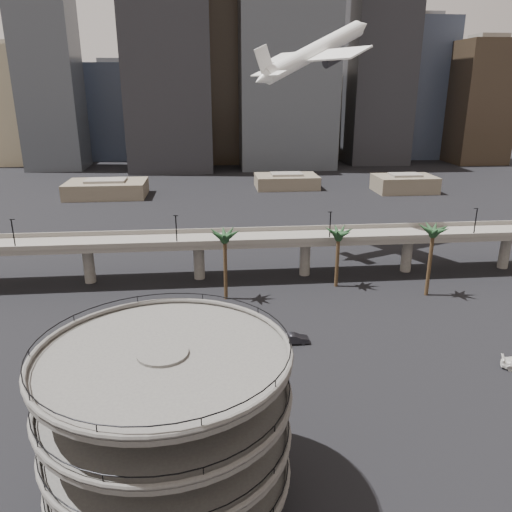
{
  "coord_description": "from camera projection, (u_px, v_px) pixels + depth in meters",
  "views": [
    {
      "loc": [
        -8.75,
        -41.92,
        37.53
      ],
      "look_at": [
        -1.91,
        28.0,
        13.67
      ],
      "focal_mm": 35.0,
      "sensor_mm": 36.0,
      "label": 1
    }
  ],
  "objects": [
    {
      "name": "ground",
      "position": [
        300.0,
        464.0,
        52.38
      ],
      "size": [
        700.0,
        700.0,
        0.0
      ],
      "primitive_type": "plane",
      "color": "black",
      "rests_on": "ground"
    },
    {
      "name": "palm_trees",
      "position": [
        333.0,
        236.0,
        92.07
      ],
      "size": [
        42.4,
        10.4,
        14.0
      ],
      "color": "#45301D",
      "rests_on": "ground"
    },
    {
      "name": "airborne_jet",
      "position": [
        314.0,
        52.0,
        108.57
      ],
      "size": [
        30.17,
        28.75,
        16.11
      ],
      "rotation": [
        0.0,
        -0.39,
        0.51
      ],
      "color": "white",
      "rests_on": "ground"
    },
    {
      "name": "parking_ramp",
      "position": [
        167.0,
        416.0,
        44.25
      ],
      "size": [
        22.2,
        22.2,
        17.35
      ],
      "color": "#4F4D4A",
      "rests_on": "ground"
    },
    {
      "name": "car_a",
      "position": [
        216.0,
        385.0,
        64.7
      ],
      "size": [
        5.17,
        3.64,
        1.64
      ],
      "primitive_type": "imported",
      "rotation": [
        0.0,
        0.0,
        1.17
      ],
      "color": "#AE4318",
      "rests_on": "ground"
    },
    {
      "name": "skyline",
      "position": [
        253.0,
        69.0,
        243.59
      ],
      "size": [
        269.0,
        86.0,
        125.5
      ],
      "color": "gray",
      "rests_on": "ground"
    },
    {
      "name": "low_buildings",
      "position": [
        250.0,
        185.0,
        186.2
      ],
      "size": [
        135.0,
        27.5,
        6.8
      ],
      "color": "#68604C",
      "rests_on": "ground"
    },
    {
      "name": "overpass",
      "position": [
        252.0,
        243.0,
        101.85
      ],
      "size": [
        130.0,
        9.3,
        14.7
      ],
      "color": "slate",
      "rests_on": "ground"
    },
    {
      "name": "car_b",
      "position": [
        294.0,
        339.0,
        76.77
      ],
      "size": [
        4.79,
        1.72,
        1.57
      ],
      "primitive_type": "imported",
      "rotation": [
        0.0,
        0.0,
        1.56
      ],
      "color": "black",
      "rests_on": "ground"
    }
  ]
}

